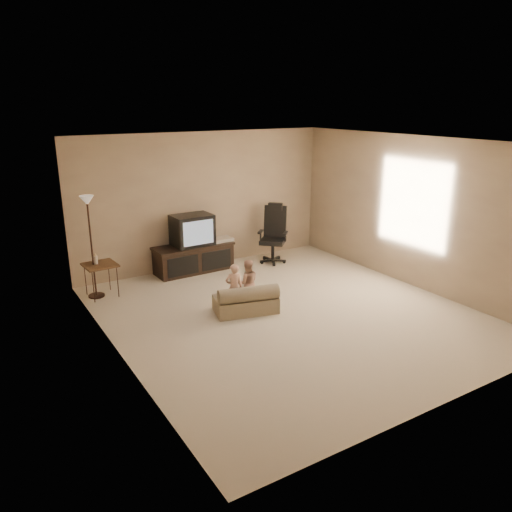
{
  "coord_description": "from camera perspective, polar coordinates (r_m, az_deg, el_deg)",
  "views": [
    {
      "loc": [
        -3.97,
        -5.56,
        3.03
      ],
      "look_at": [
        -0.19,
        0.6,
        0.77
      ],
      "focal_mm": 35.0,
      "sensor_mm": 36.0,
      "label": 1
    }
  ],
  "objects": [
    {
      "name": "child_sofa",
      "position": [
        7.42,
        -1.1,
        -5.19
      ],
      "size": [
        1.01,
        0.72,
        0.45
      ],
      "rotation": [
        0.0,
        0.0,
        -0.25
      ],
      "color": "tan",
      "rests_on": "floor"
    },
    {
      "name": "toddler_left",
      "position": [
        7.44,
        -2.52,
        -3.6
      ],
      "size": [
        0.31,
        0.26,
        0.73
      ],
      "primitive_type": "imported",
      "rotation": [
        0.0,
        0.0,
        2.88
      ],
      "color": "#E0A78C",
      "rests_on": "floor"
    },
    {
      "name": "floor_lamp",
      "position": [
        8.13,
        -18.52,
        3.47
      ],
      "size": [
        0.26,
        0.26,
        1.64
      ],
      "color": "#311E16",
      "rests_on": "floor"
    },
    {
      "name": "toddler_right",
      "position": [
        7.62,
        -1.0,
        -3.07
      ],
      "size": [
        0.4,
        0.3,
        0.73
      ],
      "primitive_type": "imported",
      "rotation": [
        0.0,
        0.0,
        2.8
      ],
      "color": "#E0A78C",
      "rests_on": "floor"
    },
    {
      "name": "room_shell",
      "position": [
        7.0,
        3.89,
        4.87
      ],
      "size": [
        5.5,
        5.5,
        5.5
      ],
      "color": "silver",
      "rests_on": "floor"
    },
    {
      "name": "tv_stand",
      "position": [
        9.19,
        -7.15,
        0.89
      ],
      "size": [
        1.5,
        0.58,
        1.06
      ],
      "rotation": [
        0.0,
        0.0,
        0.02
      ],
      "color": "black",
      "rests_on": "floor"
    },
    {
      "name": "office_chair",
      "position": [
        9.7,
        2.02,
        1.69
      ],
      "size": [
        0.74,
        0.74,
        1.14
      ],
      "rotation": [
        0.0,
        0.0,
        -0.79
      ],
      "color": "black",
      "rests_on": "floor"
    },
    {
      "name": "floor",
      "position": [
        7.47,
        3.65,
        -6.57
      ],
      "size": [
        5.5,
        5.5,
        0.0
      ],
      "primitive_type": "plane",
      "color": "beige",
      "rests_on": "ground"
    },
    {
      "name": "side_table",
      "position": [
        8.3,
        -17.44,
        -1.01
      ],
      "size": [
        0.52,
        0.52,
        0.73
      ],
      "rotation": [
        0.0,
        0.0,
        0.07
      ],
      "color": "brown",
      "rests_on": "floor"
    }
  ]
}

